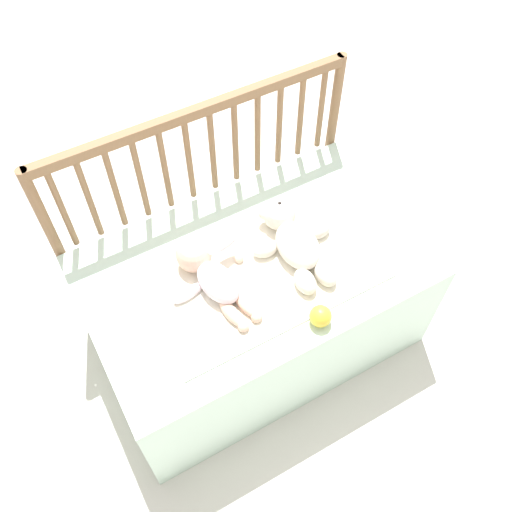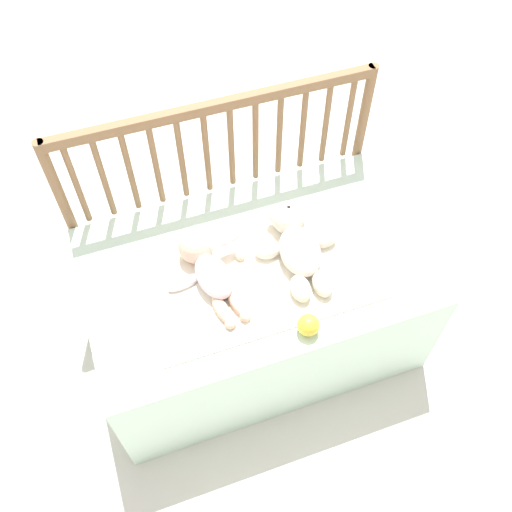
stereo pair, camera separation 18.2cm
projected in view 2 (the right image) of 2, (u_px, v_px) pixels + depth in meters
name	position (u px, v px, depth m)	size (l,w,h in m)	color
ground_plane	(255.00, 332.00, 2.27)	(12.00, 12.00, 0.00)	silver
crib_mattress	(255.00, 301.00, 2.08)	(1.13, 0.70, 0.48)	silver
crib_rail	(220.00, 160.00, 1.98)	(1.13, 0.04, 0.86)	brown
blanket	(258.00, 272.00, 1.86)	(0.76, 0.46, 0.01)	silver
teddy_bear	(297.00, 244.00, 1.87)	(0.28, 0.38, 0.12)	silver
baby	(208.00, 267.00, 1.82)	(0.28, 0.36, 0.12)	white
toy_ball	(308.00, 325.00, 1.71)	(0.07, 0.07, 0.07)	yellow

